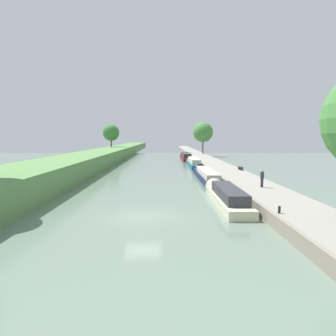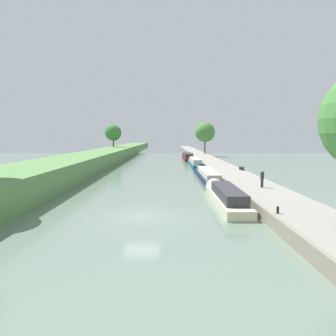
{
  "view_description": "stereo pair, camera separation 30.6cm",
  "coord_description": "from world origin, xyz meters",
  "px_view_note": "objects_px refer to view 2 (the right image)",
  "views": [
    {
      "loc": [
        1.56,
        -20.01,
        5.54
      ],
      "look_at": [
        2.0,
        22.31,
        1.0
      ],
      "focal_mm": 31.27,
      "sensor_mm": 36.0,
      "label": 1
    },
    {
      "loc": [
        1.87,
        -20.01,
        5.54
      ],
      "look_at": [
        2.0,
        22.31,
        1.0
      ],
      "focal_mm": 31.27,
      "sensor_mm": 36.0,
      "label": 2
    }
  ],
  "objects_px": {
    "narrowboat_navy": "(206,175)",
    "narrowboat_maroon": "(186,157)",
    "mooring_bollard_far": "(192,153)",
    "mooring_bollard_near": "(277,210)",
    "person_walking": "(261,178)",
    "narrowboat_teal": "(194,163)",
    "narrowboat_cream": "(224,195)",
    "park_bench": "(241,168)"
  },
  "relations": [
    {
      "from": "narrowboat_navy",
      "to": "narrowboat_maroon",
      "type": "relative_size",
      "value": 0.97
    },
    {
      "from": "narrowboat_maroon",
      "to": "mooring_bollard_far",
      "type": "distance_m",
      "value": 8.05
    },
    {
      "from": "narrowboat_navy",
      "to": "mooring_bollard_near",
      "type": "distance_m",
      "value": 20.54
    },
    {
      "from": "narrowboat_navy",
      "to": "person_walking",
      "type": "relative_size",
      "value": 9.66
    },
    {
      "from": "narrowboat_teal",
      "to": "narrowboat_maroon",
      "type": "distance_m",
      "value": 17.2
    },
    {
      "from": "narrowboat_maroon",
      "to": "narrowboat_cream",
      "type": "bearing_deg",
      "value": -89.98
    },
    {
      "from": "narrowboat_cream",
      "to": "person_walking",
      "type": "relative_size",
      "value": 6.89
    },
    {
      "from": "mooring_bollard_near",
      "to": "narrowboat_maroon",
      "type": "bearing_deg",
      "value": 92.09
    },
    {
      "from": "narrowboat_cream",
      "to": "mooring_bollard_near",
      "type": "xyz_separation_m",
      "value": [
        1.96,
        -6.63,
        0.44
      ]
    },
    {
      "from": "narrowboat_maroon",
      "to": "park_bench",
      "type": "xyz_separation_m",
      "value": [
        5.71,
        -30.46,
        0.49
      ]
    },
    {
      "from": "narrowboat_maroon",
      "to": "person_walking",
      "type": "distance_m",
      "value": 45.1
    },
    {
      "from": "narrowboat_teal",
      "to": "mooring_bollard_near",
      "type": "xyz_separation_m",
      "value": [
        1.74,
        -37.07,
        0.37
      ]
    },
    {
      "from": "narrowboat_navy",
      "to": "mooring_bollard_far",
      "type": "height_order",
      "value": "narrowboat_navy"
    },
    {
      "from": "narrowboat_navy",
      "to": "mooring_bollard_near",
      "type": "bearing_deg",
      "value": -85.23
    },
    {
      "from": "narrowboat_cream",
      "to": "narrowboat_maroon",
      "type": "height_order",
      "value": "narrowboat_maroon"
    },
    {
      "from": "narrowboat_cream",
      "to": "narrowboat_navy",
      "type": "bearing_deg",
      "value": 88.94
    },
    {
      "from": "narrowboat_teal",
      "to": "mooring_bollard_far",
      "type": "xyz_separation_m",
      "value": [
        1.74,
        25.0,
        0.37
      ]
    },
    {
      "from": "narrowboat_navy",
      "to": "narrowboat_teal",
      "type": "xyz_separation_m",
      "value": [
        -0.03,
        16.61,
        0.11
      ]
    },
    {
      "from": "narrowboat_teal",
      "to": "park_bench",
      "type": "relative_size",
      "value": 9.54
    },
    {
      "from": "mooring_bollard_near",
      "to": "park_bench",
      "type": "bearing_deg",
      "value": 81.09
    },
    {
      "from": "mooring_bollard_near",
      "to": "park_bench",
      "type": "distance_m",
      "value": 24.1
    },
    {
      "from": "narrowboat_teal",
      "to": "person_walking",
      "type": "bearing_deg",
      "value": -82.28
    },
    {
      "from": "narrowboat_maroon",
      "to": "person_walking",
      "type": "relative_size",
      "value": 9.93
    },
    {
      "from": "narrowboat_maroon",
      "to": "person_walking",
      "type": "xyz_separation_m",
      "value": [
        4.0,
        -44.91,
        1.01
      ]
    },
    {
      "from": "narrowboat_teal",
      "to": "person_walking",
      "type": "xyz_separation_m",
      "value": [
        3.76,
        -27.71,
        1.02
      ]
    },
    {
      "from": "narrowboat_cream",
      "to": "narrowboat_maroon",
      "type": "distance_m",
      "value": 47.65
    },
    {
      "from": "person_walking",
      "to": "mooring_bollard_near",
      "type": "height_order",
      "value": "person_walking"
    },
    {
      "from": "mooring_bollard_far",
      "to": "narrowboat_teal",
      "type": "bearing_deg",
      "value": -93.98
    },
    {
      "from": "person_walking",
      "to": "park_bench",
      "type": "xyz_separation_m",
      "value": [
        1.71,
        14.45,
        -0.53
      ]
    },
    {
      "from": "narrowboat_teal",
      "to": "narrowboat_navy",
      "type": "bearing_deg",
      "value": -89.9
    },
    {
      "from": "person_walking",
      "to": "mooring_bollard_near",
      "type": "xyz_separation_m",
      "value": [
        -2.02,
        -9.36,
        -0.65
      ]
    },
    {
      "from": "narrowboat_maroon",
      "to": "park_bench",
      "type": "distance_m",
      "value": 31.0
    },
    {
      "from": "narrowboat_teal",
      "to": "narrowboat_maroon",
      "type": "height_order",
      "value": "narrowboat_maroon"
    },
    {
      "from": "narrowboat_cream",
      "to": "narrowboat_navy",
      "type": "xyz_separation_m",
      "value": [
        0.25,
        13.84,
        -0.05
      ]
    },
    {
      "from": "narrowboat_teal",
      "to": "mooring_bollard_far",
      "type": "distance_m",
      "value": 25.06
    },
    {
      "from": "narrowboat_cream",
      "to": "mooring_bollard_far",
      "type": "relative_size",
      "value": 25.43
    },
    {
      "from": "narrowboat_navy",
      "to": "park_bench",
      "type": "height_order",
      "value": "narrowboat_navy"
    },
    {
      "from": "park_bench",
      "to": "narrowboat_teal",
      "type": "bearing_deg",
      "value": 112.41
    },
    {
      "from": "person_walking",
      "to": "park_bench",
      "type": "bearing_deg",
      "value": 83.23
    },
    {
      "from": "mooring_bollard_near",
      "to": "mooring_bollard_far",
      "type": "xyz_separation_m",
      "value": [
        0.0,
        62.07,
        0.0
      ]
    },
    {
      "from": "narrowboat_navy",
      "to": "mooring_bollard_far",
      "type": "relative_size",
      "value": 35.65
    },
    {
      "from": "narrowboat_maroon",
      "to": "person_walking",
      "type": "bearing_deg",
      "value": -84.92
    }
  ]
}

